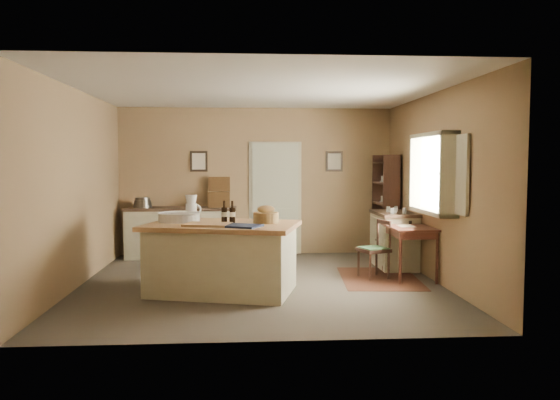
% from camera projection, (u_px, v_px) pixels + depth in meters
% --- Properties ---
extents(ground, '(5.00, 5.00, 0.00)m').
position_uv_depth(ground, '(261.00, 283.00, 7.68)').
color(ground, brown).
rests_on(ground, ground).
extents(wall_back, '(5.00, 0.10, 2.70)m').
position_uv_depth(wall_back, '(256.00, 181.00, 10.08)').
color(wall_back, olive).
rests_on(wall_back, ground).
extents(wall_front, '(5.00, 0.10, 2.70)m').
position_uv_depth(wall_front, '(269.00, 200.00, 5.10)').
color(wall_front, olive).
rests_on(wall_front, ground).
extents(wall_left, '(0.10, 5.00, 2.70)m').
position_uv_depth(wall_left, '(77.00, 188.00, 7.42)').
color(wall_left, olive).
rests_on(wall_left, ground).
extents(wall_right, '(0.10, 5.00, 2.70)m').
position_uv_depth(wall_right, '(436.00, 187.00, 7.76)').
color(wall_right, olive).
rests_on(wall_right, ground).
extents(ceiling, '(5.00, 5.00, 0.00)m').
position_uv_depth(ceiling, '(260.00, 90.00, 7.50)').
color(ceiling, silver).
rests_on(ceiling, wall_back).
extents(door, '(0.97, 0.06, 2.11)m').
position_uv_depth(door, '(275.00, 197.00, 10.09)').
color(door, beige).
rests_on(door, ground).
extents(framed_prints, '(2.82, 0.02, 0.38)m').
position_uv_depth(framed_prints, '(267.00, 161.00, 10.04)').
color(framed_prints, black).
rests_on(framed_prints, ground).
extents(window, '(0.25, 1.99, 1.12)m').
position_uv_depth(window, '(436.00, 173.00, 7.54)').
color(window, beige).
rests_on(window, ground).
extents(work_island, '(2.17, 1.69, 1.20)m').
position_uv_depth(work_island, '(222.00, 256.00, 7.14)').
color(work_island, beige).
rests_on(work_island, ground).
extents(sideboard, '(1.97, 0.56, 1.18)m').
position_uv_depth(sideboard, '(182.00, 231.00, 9.75)').
color(sideboard, beige).
rests_on(sideboard, ground).
extents(rug, '(1.22, 1.68, 0.01)m').
position_uv_depth(rug, '(379.00, 278.00, 8.00)').
color(rug, '#572C1C').
rests_on(rug, ground).
extents(writing_desk, '(0.60, 0.99, 0.82)m').
position_uv_depth(writing_desk, '(409.00, 232.00, 8.03)').
color(writing_desk, '#3D1C15').
rests_on(writing_desk, ground).
extents(desk_chair, '(0.50, 0.50, 0.83)m').
position_uv_depth(desk_chair, '(374.00, 250.00, 8.02)').
color(desk_chair, '#311C15').
rests_on(desk_chair, ground).
extents(right_cabinet, '(0.58, 1.05, 0.99)m').
position_uv_depth(right_cabinet, '(394.00, 239.00, 8.85)').
color(right_cabinet, beige).
rests_on(right_cabinet, ground).
extents(shelving_unit, '(0.31, 0.83, 1.83)m').
position_uv_depth(shelving_unit, '(388.00, 206.00, 9.77)').
color(shelving_unit, '#311C15').
rests_on(shelving_unit, ground).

